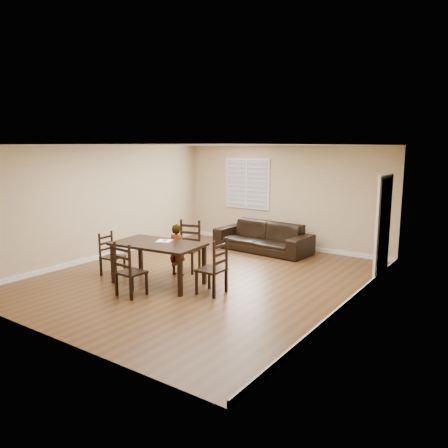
{
  "coord_description": "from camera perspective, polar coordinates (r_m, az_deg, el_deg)",
  "views": [
    {
      "loc": [
        5.29,
        -6.89,
        2.68
      ],
      "look_at": [
        -0.06,
        0.82,
        1.0
      ],
      "focal_mm": 35.0,
      "sensor_mm": 36.0,
      "label": 1
    }
  ],
  "objects": [
    {
      "name": "child",
      "position": [
        9.15,
        -6.14,
        -3.38
      ],
      "size": [
        0.42,
        0.3,
        1.09
      ],
      "primitive_type": "imported",
      "rotation": [
        0.0,
        0.0,
        3.23
      ],
      "color": "gray",
      "rests_on": "ground"
    },
    {
      "name": "chair_right",
      "position": [
        7.95,
        -0.91,
        -5.96
      ],
      "size": [
        0.46,
        0.49,
        1.05
      ],
      "rotation": [
        0.0,
        0.0,
        -1.53
      ],
      "color": "black",
      "rests_on": "ground"
    },
    {
      "name": "room",
      "position": [
        8.85,
        -1.88,
        4.48
      ],
      "size": [
        6.04,
        7.04,
        2.72
      ],
      "color": "tan",
      "rests_on": "ground"
    },
    {
      "name": "donut",
      "position": [
        8.73,
        -7.72,
        -2.08
      ],
      "size": [
        0.09,
        0.09,
        0.03
      ],
      "color": "#C69547",
      "rests_on": "napkin"
    },
    {
      "name": "ground",
      "position": [
        9.09,
        -2.67,
        -7.01
      ],
      "size": [
        7.0,
        7.0,
        0.0
      ],
      "primitive_type": "plane",
      "color": "#56371D",
      "rests_on": "ground"
    },
    {
      "name": "chair_far",
      "position": [
        8.01,
        -12.7,
        -6.22
      ],
      "size": [
        0.47,
        0.44,
        1.01
      ],
      "rotation": [
        0.0,
        0.0,
        3.09
      ],
      "color": "black",
      "rests_on": "ground"
    },
    {
      "name": "chair_near",
      "position": [
        9.56,
        -4.59,
        -3.07
      ],
      "size": [
        0.6,
        0.58,
        1.1
      ],
      "rotation": [
        0.0,
        0.0,
        0.27
      ],
      "color": "black",
      "rests_on": "ground"
    },
    {
      "name": "dining_table",
      "position": [
        8.61,
        -8.61,
        -3.01
      ],
      "size": [
        1.84,
        1.16,
        0.82
      ],
      "rotation": [
        0.0,
        0.0,
        0.1
      ],
      "color": "black",
      "rests_on": "ground"
    },
    {
      "name": "napkin",
      "position": [
        8.74,
        -7.83,
        -2.19
      ],
      "size": [
        0.36,
        0.36,
        0.0
      ],
      "primitive_type": "cube",
      "rotation": [
        0.0,
        0.0,
        0.41
      ],
      "color": "#EEE4CD",
      "rests_on": "dining_table"
    },
    {
      "name": "sofa",
      "position": [
        11.29,
        5.03,
        -1.69
      ],
      "size": [
        2.6,
        1.17,
        0.74
      ],
      "primitive_type": "imported",
      "rotation": [
        0.0,
        0.0,
        -0.07
      ],
      "color": "black",
      "rests_on": "ground"
    },
    {
      "name": "chair_left",
      "position": [
        9.53,
        -14.84,
        -3.97
      ],
      "size": [
        0.41,
        0.43,
        0.9
      ],
      "rotation": [
        0.0,
        0.0,
        1.65
      ],
      "color": "black",
      "rests_on": "ground"
    }
  ]
}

